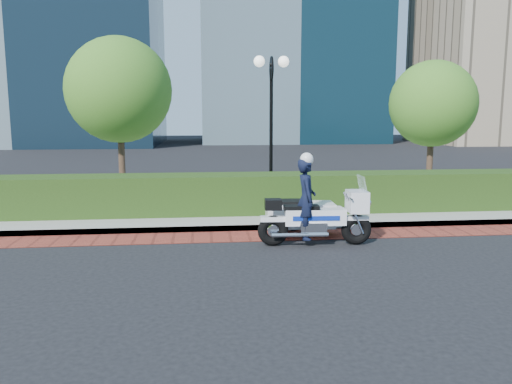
{
  "coord_description": "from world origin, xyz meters",
  "views": [
    {
      "loc": [
        -0.99,
        -9.31,
        2.66
      ],
      "look_at": [
        0.16,
        1.5,
        1.0
      ],
      "focal_mm": 35.0,
      "sensor_mm": 36.0,
      "label": 1
    }
  ],
  "objects": [
    {
      "name": "police_motorcycle",
      "position": [
        1.21,
        0.94,
        0.66
      ],
      "size": [
        2.39,
        1.7,
        1.93
      ],
      "rotation": [
        0.0,
        0.0,
        -0.05
      ],
      "color": "black",
      "rests_on": "ground"
    },
    {
      "name": "hedge_main",
      "position": [
        0.0,
        3.6,
        0.65
      ],
      "size": [
        18.0,
        1.2,
        1.0
      ],
      "primitive_type": "cube",
      "color": "black",
      "rests_on": "sidewalk"
    },
    {
      "name": "lamppost",
      "position": [
        1.0,
        5.2,
        2.96
      ],
      "size": [
        1.02,
        0.7,
        4.21
      ],
      "color": "black",
      "rests_on": "sidewalk"
    },
    {
      "name": "tree_b",
      "position": [
        -3.5,
        6.5,
        3.43
      ],
      "size": [
        3.2,
        3.2,
        4.89
      ],
      "color": "#332319",
      "rests_on": "sidewalk"
    },
    {
      "name": "tree_c",
      "position": [
        6.5,
        6.5,
        3.05
      ],
      "size": [
        2.8,
        2.8,
        4.3
      ],
      "color": "#332319",
      "rests_on": "sidewalk"
    },
    {
      "name": "ground",
      "position": [
        0.0,
        0.0,
        0.0
      ],
      "size": [
        120.0,
        120.0,
        0.0
      ],
      "primitive_type": "plane",
      "color": "black",
      "rests_on": "ground"
    },
    {
      "name": "brick_strip",
      "position": [
        0.0,
        1.5,
        0.01
      ],
      "size": [
        60.0,
        1.0,
        0.01
      ],
      "primitive_type": "cube",
      "color": "maroon",
      "rests_on": "ground"
    },
    {
      "name": "sidewalk",
      "position": [
        0.0,
        6.0,
        0.07
      ],
      "size": [
        60.0,
        8.0,
        0.15
      ],
      "primitive_type": "cube",
      "color": "gray",
      "rests_on": "ground"
    }
  ]
}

